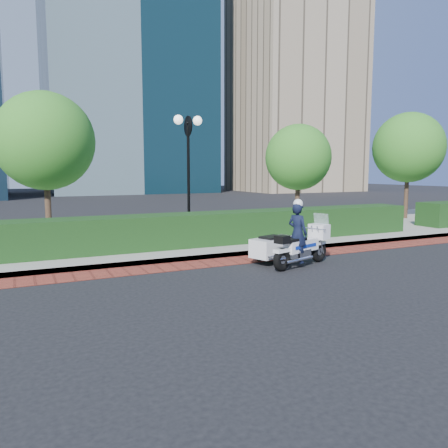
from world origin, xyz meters
name	(u,v)px	position (x,y,z in m)	size (l,w,h in m)	color
ground	(229,276)	(0.00, 0.00, 0.00)	(120.00, 120.00, 0.00)	black
brick_strip	(204,264)	(0.00, 1.50, 0.01)	(60.00, 1.00, 0.01)	maroon
sidewalk	(155,238)	(0.00, 6.00, 0.07)	(60.00, 8.00, 0.15)	gray
hedge_main	(177,230)	(0.00, 3.60, 0.65)	(18.00, 1.20, 1.00)	black
lamppost	(188,157)	(1.00, 5.20, 2.96)	(1.02, 0.70, 4.21)	black
tree_b	(45,141)	(-3.50, 6.50, 3.43)	(3.20, 3.20, 4.89)	#332319
tree_c	(298,157)	(6.50, 6.50, 3.05)	(2.80, 2.80, 4.30)	#332319
tree_d	(409,148)	(13.00, 6.50, 3.61)	(3.40, 3.40, 5.16)	#332319
tower_right	(295,79)	(28.00, 38.00, 14.00)	(14.00, 12.00, 28.00)	gray
police_motorcycle	(290,242)	(1.97, 0.39, 0.61)	(2.22, 1.61, 1.77)	black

